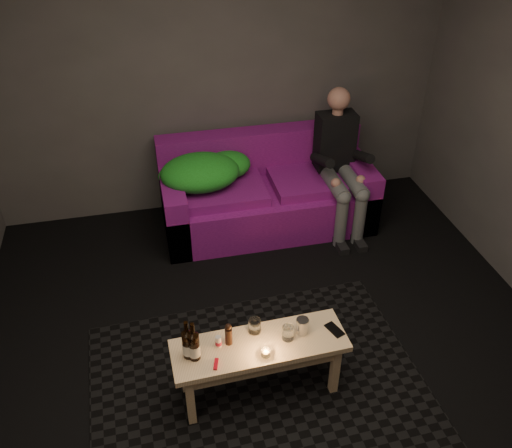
# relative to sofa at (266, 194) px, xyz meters

# --- Properties ---
(floor) EXTENTS (4.50, 4.50, 0.00)m
(floor) POSITION_rel_sofa_xyz_m (-0.33, -1.81, -0.29)
(floor) COLOR black
(floor) RESTS_ON ground
(room) EXTENTS (4.50, 4.50, 4.50)m
(room) POSITION_rel_sofa_xyz_m (-0.33, -1.35, 1.36)
(room) COLOR silver
(room) RESTS_ON ground
(rug) EXTENTS (2.15, 1.59, 0.01)m
(rug) POSITION_rel_sofa_xyz_m (-0.49, -1.80, -0.28)
(rug) COLOR black
(rug) RESTS_ON floor
(sofa) EXTENTS (1.83, 0.83, 0.79)m
(sofa) POSITION_rel_sofa_xyz_m (0.00, 0.00, 0.00)
(sofa) COLOR #6B0F70
(sofa) RESTS_ON floor
(green_blanket) EXTENTS (0.81, 0.55, 0.28)m
(green_blanket) POSITION_rel_sofa_xyz_m (-0.54, -0.01, 0.31)
(green_blanket) COLOR #1E7E17
(green_blanket) RESTS_ON sofa
(person) EXTENTS (0.33, 0.76, 1.22)m
(person) POSITION_rel_sofa_xyz_m (0.62, -0.15, 0.35)
(person) COLOR black
(person) RESTS_ON sofa
(coffee_table) EXTENTS (1.06, 0.37, 0.43)m
(coffee_table) POSITION_rel_sofa_xyz_m (-0.49, -1.85, 0.07)
(coffee_table) COLOR tan
(coffee_table) RESTS_ON rug
(beer_bottle_a) EXTENTS (0.07, 0.07, 0.27)m
(beer_bottle_a) POSITION_rel_sofa_xyz_m (-0.91, -1.85, 0.24)
(beer_bottle_a) COLOR black
(beer_bottle_a) RESTS_ON coffee_table
(beer_bottle_b) EXTENTS (0.07, 0.07, 0.27)m
(beer_bottle_b) POSITION_rel_sofa_xyz_m (-0.88, -1.87, 0.24)
(beer_bottle_b) COLOR black
(beer_bottle_b) RESTS_ON coffee_table
(salt_shaker) EXTENTS (0.04, 0.04, 0.08)m
(salt_shaker) POSITION_rel_sofa_xyz_m (-0.73, -1.81, 0.18)
(salt_shaker) COLOR silver
(salt_shaker) RESTS_ON coffee_table
(pepper_mill) EXTENTS (0.05, 0.05, 0.12)m
(pepper_mill) POSITION_rel_sofa_xyz_m (-0.67, -1.80, 0.20)
(pepper_mill) COLOR black
(pepper_mill) RESTS_ON coffee_table
(tumbler_back) EXTENTS (0.10, 0.10, 0.09)m
(tumbler_back) POSITION_rel_sofa_xyz_m (-0.50, -1.74, 0.19)
(tumbler_back) COLOR white
(tumbler_back) RESTS_ON coffee_table
(tealight) EXTENTS (0.06, 0.06, 0.04)m
(tealight) POSITION_rel_sofa_xyz_m (-0.47, -1.94, 0.17)
(tealight) COLOR white
(tealight) RESTS_ON coffee_table
(tumbler_front) EXTENTS (0.08, 0.08, 0.09)m
(tumbler_front) POSITION_rel_sofa_xyz_m (-0.31, -1.84, 0.19)
(tumbler_front) COLOR white
(tumbler_front) RESTS_ON coffee_table
(steel_cup) EXTENTS (0.09, 0.09, 0.10)m
(steel_cup) POSITION_rel_sofa_xyz_m (-0.22, -1.82, 0.20)
(steel_cup) COLOR #ABADB2
(steel_cup) RESTS_ON coffee_table
(smartphone) EXTENTS (0.10, 0.14, 0.01)m
(smartphone) POSITION_rel_sofa_xyz_m (-0.02, -1.84, 0.15)
(smartphone) COLOR black
(smartphone) RESTS_ON coffee_table
(red_lighter) EXTENTS (0.04, 0.08, 0.01)m
(red_lighter) POSITION_rel_sofa_xyz_m (-0.77, -1.95, 0.15)
(red_lighter) COLOR #B40B1C
(red_lighter) RESTS_ON coffee_table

